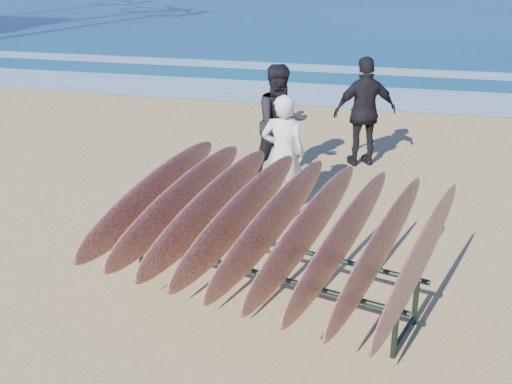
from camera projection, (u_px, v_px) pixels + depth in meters
ground at (238, 300)px, 6.92m from camera, size 120.00×120.00×0.00m
foam_near at (343, 96)px, 15.95m from camera, size 160.00×160.00×0.00m
foam_far at (357, 70)px, 19.12m from camera, size 160.00×160.00×0.00m
surfboard_rack at (271, 225)px, 6.59m from camera, size 3.77×3.42×1.44m
person_white at (283, 154)px, 8.95m from camera, size 0.63×0.43×1.68m
person_dark_a at (281, 124)px, 10.05m from camera, size 1.15×1.13×1.87m
person_dark_b at (365, 112)px, 10.78m from camera, size 1.18×0.86×1.85m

